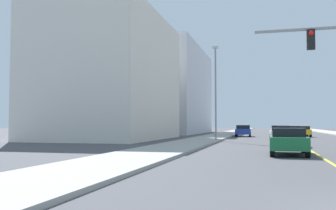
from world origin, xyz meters
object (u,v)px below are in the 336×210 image
(car_blue, at_px, (243,131))
(car_white, at_px, (280,133))
(street_lamp, at_px, (216,88))
(car_green, at_px, (289,141))
(car_yellow, at_px, (302,131))
(car_silver, at_px, (288,136))

(car_blue, xyz_separation_m, car_white, (4.17, -9.77, -0.01))
(car_white, bearing_deg, car_blue, 111.62)
(street_lamp, height_order, car_green, street_lamp)
(car_yellow, xyz_separation_m, car_blue, (-7.12, -0.74, 0.04))
(car_silver, bearing_deg, car_white, 92.88)
(car_yellow, xyz_separation_m, car_silver, (-2.76, -20.84, 0.05))
(car_blue, distance_m, car_silver, 20.56)
(car_white, xyz_separation_m, car_silver, (0.20, -10.32, 0.01))
(car_blue, bearing_deg, car_silver, 100.56)
(car_yellow, height_order, car_white, car_white)
(car_white, xyz_separation_m, car_green, (-0.21, -18.08, -0.02))
(car_yellow, relative_size, car_green, 0.93)
(car_yellow, distance_m, car_green, 28.76)
(car_blue, height_order, car_green, car_blue)
(street_lamp, height_order, car_blue, street_lamp)
(car_blue, distance_m, car_green, 28.13)
(car_yellow, xyz_separation_m, car_green, (-3.17, -28.59, 0.01))
(car_yellow, bearing_deg, car_silver, -99.09)
(street_lamp, bearing_deg, car_yellow, 57.37)
(car_white, height_order, car_green, car_white)
(car_blue, xyz_separation_m, car_silver, (4.36, -20.09, 0.00))
(street_lamp, relative_size, car_yellow, 2.23)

